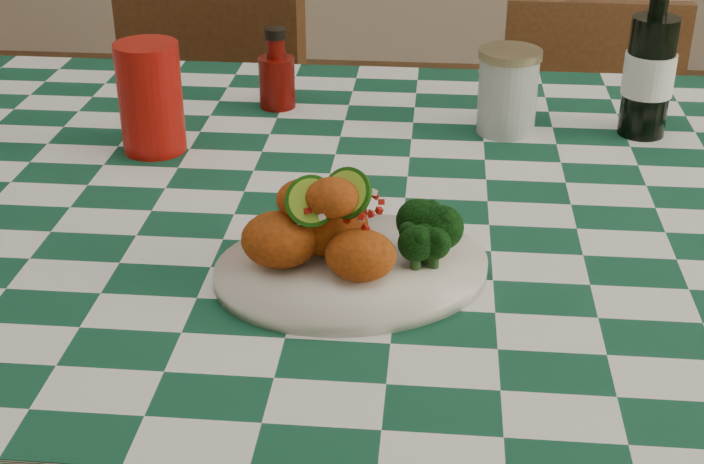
# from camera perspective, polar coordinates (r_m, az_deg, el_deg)

# --- Properties ---
(dining_table) EXTENTS (1.66, 1.06, 0.79)m
(dining_table) POSITION_cam_1_polar(r_m,az_deg,el_deg) (1.45, -1.41, -11.96)
(dining_table) COLOR #13472F
(dining_table) RESTS_ON ground
(plate) EXTENTS (0.35, 0.31, 0.02)m
(plate) POSITION_cam_1_polar(r_m,az_deg,el_deg) (1.05, -0.00, -2.22)
(plate) COLOR silver
(plate) RESTS_ON dining_table
(fried_chicken_pile) EXTENTS (0.15, 0.11, 0.10)m
(fried_chicken_pile) POSITION_cam_1_polar(r_m,az_deg,el_deg) (1.02, -1.06, 0.65)
(fried_chicken_pile) COLOR #B04411
(fried_chicken_pile) RESTS_ON plate
(broccoli_side) EXTENTS (0.07, 0.07, 0.05)m
(broccoli_side) POSITION_cam_1_polar(r_m,az_deg,el_deg) (1.04, 4.63, -0.37)
(broccoli_side) COLOR black
(broccoli_side) RESTS_ON plate
(red_tumbler) EXTENTS (0.11, 0.11, 0.15)m
(red_tumbler) POSITION_cam_1_polar(r_m,az_deg,el_deg) (1.37, -11.65, 7.65)
(red_tumbler) COLOR #A00F08
(red_tumbler) RESTS_ON dining_table
(ketchup_bottle) EXTENTS (0.06, 0.06, 0.12)m
(ketchup_bottle) POSITION_cam_1_polar(r_m,az_deg,el_deg) (1.51, -4.42, 9.48)
(ketchup_bottle) COLOR #600904
(ketchup_bottle) RESTS_ON dining_table
(mason_jar) EXTENTS (0.12, 0.12, 0.12)m
(mason_jar) POSITION_cam_1_polar(r_m,az_deg,el_deg) (1.43, 9.04, 8.08)
(mason_jar) COLOR #B2BCBA
(mason_jar) RESTS_ON dining_table
(beer_bottle) EXTENTS (0.07, 0.07, 0.24)m
(beer_bottle) POSITION_cam_1_polar(r_m,az_deg,el_deg) (1.45, 17.05, 9.93)
(beer_bottle) COLOR black
(beer_bottle) RESTS_ON dining_table
(wooden_chair_left) EXTENTS (0.57, 0.58, 0.99)m
(wooden_chair_left) POSITION_cam_1_polar(r_m,az_deg,el_deg) (2.10, -10.78, 4.02)
(wooden_chair_left) COLOR #472814
(wooden_chair_left) RESTS_ON ground
(wooden_chair_right) EXTENTS (0.38, 0.39, 0.81)m
(wooden_chair_right) POSITION_cam_1_polar(r_m,az_deg,el_deg) (2.07, 13.54, 0.76)
(wooden_chair_right) COLOR #472814
(wooden_chair_right) RESTS_ON ground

